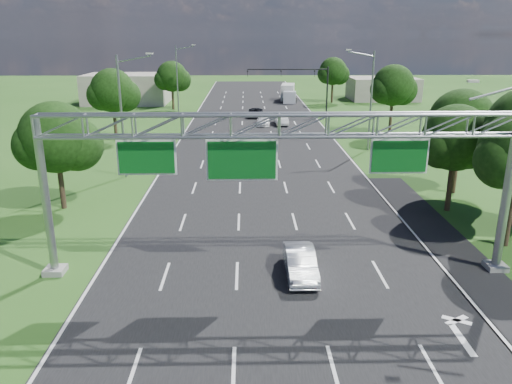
{
  "coord_description": "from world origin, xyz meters",
  "views": [
    {
      "loc": [
        -1.31,
        -11.04,
        11.53
      ],
      "look_at": [
        -0.77,
        14.88,
        3.33
      ],
      "focal_mm": 35.0,
      "sensor_mm": 36.0,
      "label": 1
    }
  ],
  "objects_px": {
    "traffic_signal": "(304,79)",
    "box_truck": "(288,93)",
    "silver_sedan": "(300,263)",
    "sign_gantry": "(281,138)"
  },
  "relations": [
    {
      "from": "sign_gantry",
      "to": "box_truck",
      "type": "relative_size",
      "value": 2.94
    },
    {
      "from": "sign_gantry",
      "to": "box_truck",
      "type": "xyz_separation_m",
      "value": [
        6.06,
        68.19,
        -5.48
      ]
    },
    {
      "from": "traffic_signal",
      "to": "silver_sedan",
      "type": "distance_m",
      "value": 54.0
    },
    {
      "from": "sign_gantry",
      "to": "traffic_signal",
      "type": "xyz_separation_m",
      "value": [
        7.15,
        53.0,
        -1.72
      ]
    },
    {
      "from": "box_truck",
      "to": "sign_gantry",
      "type": "bearing_deg",
      "value": -87.67
    },
    {
      "from": "box_truck",
      "to": "traffic_signal",
      "type": "bearing_deg",
      "value": -78.5
    },
    {
      "from": "sign_gantry",
      "to": "silver_sedan",
      "type": "height_order",
      "value": "sign_gantry"
    },
    {
      "from": "sign_gantry",
      "to": "box_truck",
      "type": "distance_m",
      "value": 68.68
    },
    {
      "from": "silver_sedan",
      "to": "box_truck",
      "type": "height_order",
      "value": "box_truck"
    },
    {
      "from": "traffic_signal",
      "to": "box_truck",
      "type": "bearing_deg",
      "value": 94.08
    }
  ]
}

